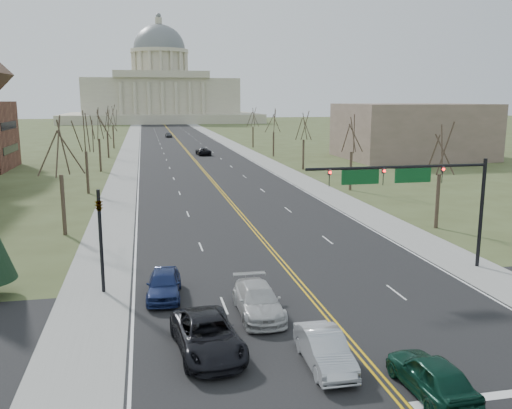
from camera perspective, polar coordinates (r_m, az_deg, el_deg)
name	(u,v)px	position (r m, az deg, el deg)	size (l,w,h in m)	color
ground	(393,393)	(22.36, 14.22, -18.64)	(600.00, 600.00, 0.00)	#404A25
road	(183,146)	(128.11, -7.71, 6.09)	(20.00, 380.00, 0.01)	black
cross_road	(338,328)	(27.27, 8.62, -12.73)	(120.00, 14.00, 0.01)	black
sidewalk_left	(130,147)	(127.84, -13.11, 5.90)	(4.00, 380.00, 0.03)	gray
sidewalk_right	(234,145)	(129.50, -2.37, 6.24)	(4.00, 380.00, 0.03)	gray
center_line	(183,146)	(128.11, -7.71, 6.10)	(0.42, 380.00, 0.01)	gold
edge_line_left	(140,147)	(127.81, -12.11, 5.94)	(0.15, 380.00, 0.01)	silver
edge_line_right	(224,146)	(129.17, -3.34, 6.22)	(0.15, 380.00, 0.01)	silver
capitol	(161,92)	(267.41, -9.99, 11.63)	(90.00, 60.00, 50.00)	beige
signal_mast	(412,183)	(35.28, 16.07, 2.18)	(12.12, 0.44, 7.20)	black
signal_left	(100,229)	(31.78, -16.08, -2.54)	(0.32, 0.36, 6.00)	black
tree_r_0	(441,152)	(48.20, 18.86, 5.25)	(3.74, 3.74, 8.50)	#342B1F
tree_l_0	(59,150)	(45.99, -19.99, 5.41)	(3.96, 3.96, 9.00)	#342B1F
tree_r_1	(352,136)	(66.16, 10.06, 7.10)	(3.74, 3.74, 8.50)	#342B1F
tree_l_1	(85,134)	(65.79, -17.56, 7.08)	(3.96, 3.96, 9.00)	#342B1F
tree_r_2	(304,127)	(85.03, 5.05, 8.08)	(3.74, 3.74, 8.50)	#342B1F
tree_l_2	(98,126)	(85.68, -16.25, 7.97)	(3.96, 3.96, 9.00)	#342B1F
tree_r_3	(274,122)	(104.32, 1.87, 8.67)	(3.74, 3.74, 8.50)	#342B1F
tree_l_3	(107,121)	(105.62, -15.44, 8.52)	(3.96, 3.96, 9.00)	#342B1F
tree_r_4	(253,118)	(123.84, -0.32, 9.06)	(3.74, 3.74, 8.50)	#342B1F
tree_l_4	(112,117)	(125.57, -14.88, 8.90)	(3.96, 3.96, 9.00)	#342B1F
bldg_right_mass	(412,131)	(105.54, 16.07, 7.43)	(25.00, 20.00, 10.00)	brown
car_nb_inner_lead	(432,375)	(22.27, 18.01, -16.71)	(1.81, 4.51, 1.54)	#0B3023
car_sb_inner_lead	(325,349)	(23.41, 7.23, -14.88)	(1.56, 4.46, 1.47)	#B2B5BB
car_sb_outer_lead	(207,335)	(24.41, -5.13, -13.57)	(2.62, 5.68, 1.58)	black
car_sb_inner_second	(258,301)	(28.22, 0.23, -10.08)	(2.13, 5.25, 1.52)	#B6B6B6
car_sb_outer_second	(164,284)	(30.97, -9.66, -8.25)	(1.84, 4.58, 1.56)	navy
car_far_nb	(203,151)	(107.58, -5.58, 5.60)	(2.45, 5.32, 1.48)	black
car_far_sb	(169,135)	(158.11, -9.19, 7.24)	(1.66, 4.12, 1.40)	#424449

